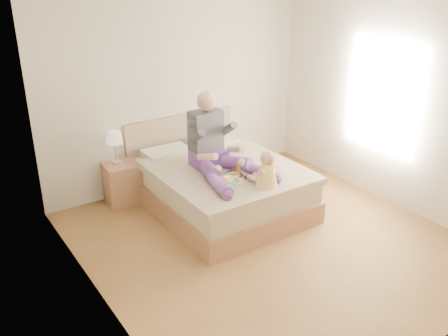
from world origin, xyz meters
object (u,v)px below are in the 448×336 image
adult (215,147)px  tray (231,178)px  baby (266,171)px  bed (218,184)px  nightstand (123,183)px

adult → tray: 0.47m
tray → baby: baby is taller
bed → tray: size_ratio=4.01×
nightstand → bed: bearing=-33.4°
adult → baby: size_ratio=2.73×
bed → nightstand: size_ratio=3.94×
tray → baby: bearing=-66.2°
bed → nightstand: bed is taller
nightstand → baby: baby is taller
nightstand → baby: (1.10, -1.66, 0.51)m
tray → adult: bearing=71.0°
tray → baby: 0.45m
baby → bed: bearing=83.3°
nightstand → tray: (0.84, -1.33, 0.36)m
bed → tray: bed is taller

